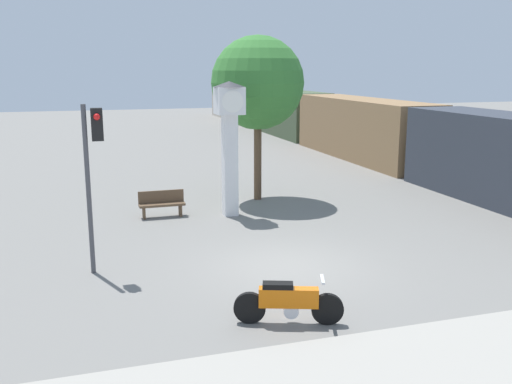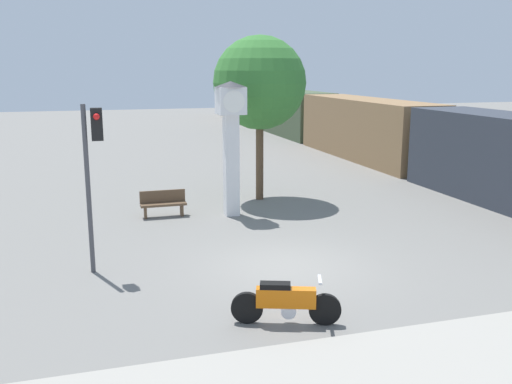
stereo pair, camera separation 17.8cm
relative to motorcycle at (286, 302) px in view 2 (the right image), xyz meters
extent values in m
plane|color=slate|center=(1.19, 3.27, -0.48)|extent=(120.00, 120.00, 0.00)
cylinder|color=black|center=(0.76, -0.27, -0.15)|extent=(0.66, 0.33, 0.66)
cylinder|color=black|center=(-0.74, 0.27, -0.15)|extent=(0.66, 0.33, 0.66)
cube|color=orange|center=(0.01, 0.00, 0.10)|extent=(1.23, 0.64, 0.40)
cube|color=black|center=(-0.20, 0.07, 0.35)|extent=(0.67, 0.45, 0.11)
cylinder|color=silver|center=(0.06, -0.02, -0.18)|extent=(0.37, 0.31, 0.31)
cube|color=silver|center=(0.64, -0.23, 0.49)|extent=(0.23, 0.48, 0.04)
cube|color=white|center=(1.12, 8.92, 1.31)|extent=(0.49, 0.49, 3.58)
cube|color=white|center=(1.12, 8.92, 3.57)|extent=(0.92, 0.92, 0.92)
cylinder|color=white|center=(1.12, 8.45, 3.57)|extent=(0.74, 0.02, 0.74)
cone|color=#333338|center=(1.12, 8.92, 4.13)|extent=(1.11, 1.11, 0.20)
cube|color=olive|center=(11.82, 19.50, 1.22)|extent=(2.80, 12.65, 3.40)
cube|color=#425138|center=(11.82, 32.75, 1.22)|extent=(2.80, 12.65, 3.40)
cube|color=#ADA393|center=(11.82, 46.00, 1.22)|extent=(2.80, 12.65, 3.40)
cylinder|color=#47474C|center=(-3.74, 4.29, 1.67)|extent=(0.12, 0.12, 4.30)
cube|color=black|center=(-3.44, 4.29, 3.32)|extent=(0.28, 0.24, 0.80)
sphere|color=red|center=(-3.44, 4.14, 3.52)|extent=(0.16, 0.16, 0.16)
cylinder|color=brown|center=(2.81, 11.04, 1.10)|extent=(0.30, 0.30, 3.15)
sphere|color=#387A33|center=(2.81, 11.04, 4.11)|extent=(3.59, 3.59, 3.59)
cube|color=brown|center=(-1.25, 9.35, -0.03)|extent=(1.60, 0.44, 0.08)
cube|color=brown|center=(-1.25, 9.54, 0.22)|extent=(1.60, 0.06, 0.44)
cube|color=brown|center=(-1.89, 9.35, -0.27)|extent=(0.08, 0.35, 0.41)
cube|color=brown|center=(-0.61, 9.35, -0.27)|extent=(0.08, 0.35, 0.41)
camera|label=1|loc=(-3.86, -10.20, 4.68)|focal=40.00mm
camera|label=2|loc=(-3.68, -10.25, 4.68)|focal=40.00mm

